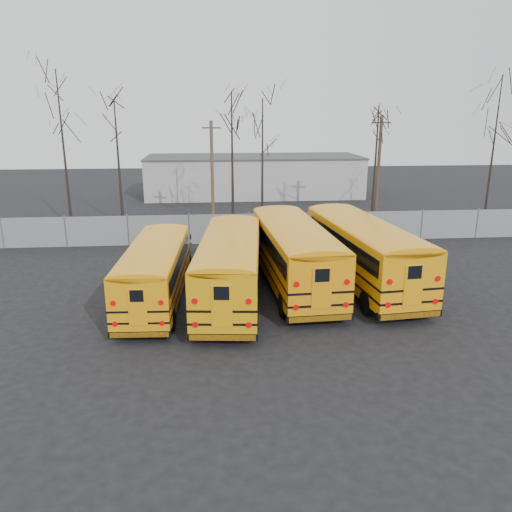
{
  "coord_description": "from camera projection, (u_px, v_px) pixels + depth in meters",
  "views": [
    {
      "loc": [
        -2.41,
        -20.62,
        8.52
      ],
      "look_at": [
        -0.3,
        3.2,
        1.6
      ],
      "focal_mm": 35.0,
      "sensor_mm": 36.0,
      "label": 1
    }
  ],
  "objects": [
    {
      "name": "distant_building",
      "position": [
        254.0,
        176.0,
        52.54
      ],
      "size": [
        22.0,
        8.0,
        4.0
      ],
      "primitive_type": "cube",
      "color": "#AFAFAA",
      "rests_on": "ground"
    },
    {
      "name": "tree_2",
      "position": [
        232.0,
        160.0,
        37.76
      ],
      "size": [
        0.26,
        0.26,
        9.99
      ],
      "primitive_type": "cone",
      "color": "black",
      "rests_on": "ground"
    },
    {
      "name": "utility_pole_left",
      "position": [
        212.0,
        173.0,
        37.63
      ],
      "size": [
        1.4,
        0.37,
        7.93
      ],
      "rotation": [
        0.0,
        0.0,
        -0.19
      ],
      "color": "brown",
      "rests_on": "ground"
    },
    {
      "name": "tree_5",
      "position": [
        492.0,
        155.0,
        36.17
      ],
      "size": [
        0.26,
        0.26,
        10.98
      ],
      "primitive_type": "cone",
      "color": "black",
      "rests_on": "ground"
    },
    {
      "name": "fence",
      "position": [
        249.0,
        228.0,
        33.51
      ],
      "size": [
        40.0,
        0.04,
        2.0
      ],
      "primitive_type": "cube",
      "color": "gray",
      "rests_on": "ground"
    },
    {
      "name": "bus_d",
      "position": [
        362.0,
        247.0,
        25.11
      ],
      "size": [
        4.01,
        12.37,
        3.4
      ],
      "rotation": [
        0.0,
        0.0,
        0.1
      ],
      "color": "black",
      "rests_on": "ground"
    },
    {
      "name": "tree_1",
      "position": [
        119.0,
        165.0,
        37.12
      ],
      "size": [
        0.26,
        0.26,
        9.43
      ],
      "primitive_type": "cone",
      "color": "black",
      "rests_on": "ground"
    },
    {
      "name": "tree_4",
      "position": [
        375.0,
        166.0,
        37.97
      ],
      "size": [
        0.26,
        0.26,
        9.05
      ],
      "primitive_type": "cone",
      "color": "black",
      "rests_on": "ground"
    },
    {
      "name": "bus_c",
      "position": [
        293.0,
        249.0,
        24.81
      ],
      "size": [
        3.39,
        12.14,
        3.36
      ],
      "rotation": [
        0.0,
        0.0,
        0.05
      ],
      "color": "black",
      "rests_on": "ground"
    },
    {
      "name": "ground",
      "position": [
        269.0,
        310.0,
        22.3
      ],
      "size": [
        120.0,
        120.0,
        0.0
      ],
      "primitive_type": "plane",
      "color": "black",
      "rests_on": "ground"
    },
    {
      "name": "bus_a",
      "position": [
        156.0,
        267.0,
        22.86
      ],
      "size": [
        2.83,
        10.34,
        2.87
      ],
      "rotation": [
        0.0,
        0.0,
        -0.05
      ],
      "color": "black",
      "rests_on": "ground"
    },
    {
      "name": "utility_pole_right",
      "position": [
        378.0,
        168.0,
        39.45
      ],
      "size": [
        1.48,
        0.26,
        8.29
      ],
      "rotation": [
        0.0,
        0.0,
        -0.08
      ],
      "color": "#453227",
      "rests_on": "ground"
    },
    {
      "name": "tree_0",
      "position": [
        64.0,
        152.0,
        36.56
      ],
      "size": [
        0.26,
        0.26,
        11.44
      ],
      "primitive_type": "cone",
      "color": "black",
      "rests_on": "ground"
    },
    {
      "name": "bus_b",
      "position": [
        230.0,
        262.0,
        22.99
      ],
      "size": [
        3.76,
        11.65,
        3.21
      ],
      "rotation": [
        0.0,
        0.0,
        -0.1
      ],
      "color": "black",
      "rests_on": "ground"
    },
    {
      "name": "tree_3",
      "position": [
        262.0,
        167.0,
        36.02
      ],
      "size": [
        0.26,
        0.26,
        9.45
      ],
      "primitive_type": "cone",
      "color": "black",
      "rests_on": "ground"
    }
  ]
}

